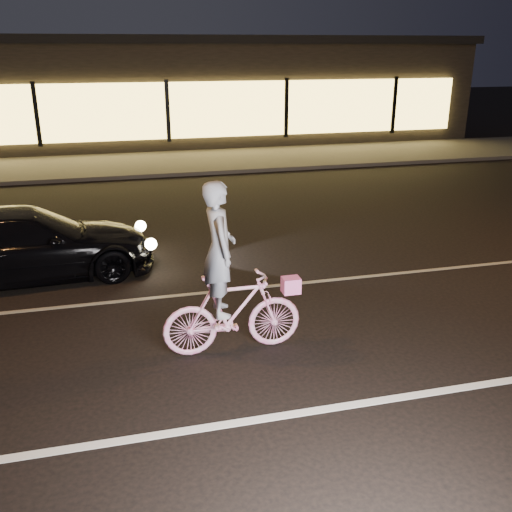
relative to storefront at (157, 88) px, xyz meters
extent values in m
plane|color=black|center=(0.00, -18.97, -2.15)|extent=(90.00, 90.00, 0.00)
cube|color=silver|center=(0.00, -20.47, -2.14)|extent=(60.00, 0.12, 0.01)
cube|color=gray|center=(0.00, -16.97, -2.14)|extent=(60.00, 0.10, 0.01)
cube|color=#383533|center=(0.00, -5.97, -2.09)|extent=(30.00, 4.00, 0.12)
cube|color=black|center=(0.00, 0.03, -0.15)|extent=(25.00, 8.00, 4.00)
cube|color=black|center=(0.00, 0.03, 1.90)|extent=(25.40, 8.40, 0.30)
cube|color=#FFD259|center=(0.00, -4.07, -0.55)|extent=(23.00, 0.15, 2.00)
cube|color=black|center=(-4.50, -4.15, -0.55)|extent=(0.15, 0.08, 2.20)
cube|color=black|center=(0.00, -4.15, -0.55)|extent=(0.15, 0.08, 2.20)
cube|color=black|center=(4.50, -4.15, -0.55)|extent=(0.15, 0.08, 2.20)
cube|color=black|center=(9.00, -4.15, -0.55)|extent=(0.15, 0.08, 2.20)
imported|color=#F4429C|center=(-0.74, -18.92, -1.60)|extent=(1.84, 0.52, 1.10)
imported|color=silver|center=(-0.89, -18.92, -0.70)|extent=(0.42, 0.63, 1.74)
cube|color=#FF54B0|center=(0.05, -18.92, -1.29)|extent=(0.23, 0.19, 0.21)
imported|color=black|center=(-3.64, -15.56, -1.53)|extent=(4.42, 2.14, 1.24)
sphere|color=#FFF2BF|center=(-1.67, -14.80, -1.58)|extent=(0.21, 0.21, 0.21)
sphere|color=#FFF2BF|center=(-1.56, -15.93, -1.58)|extent=(0.21, 0.21, 0.21)
camera|label=1|loc=(-2.08, -25.49, 1.67)|focal=40.00mm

